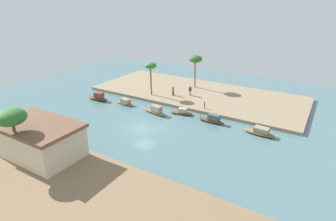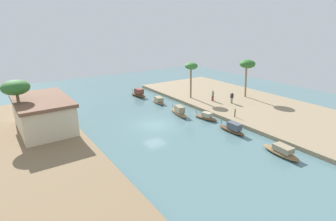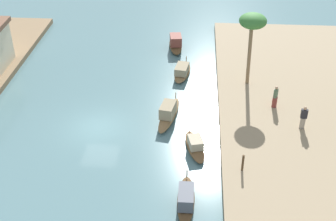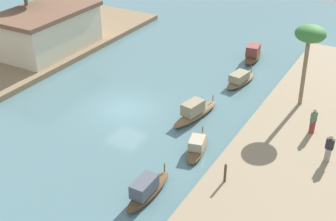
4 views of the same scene
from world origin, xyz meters
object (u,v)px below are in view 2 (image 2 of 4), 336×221
object	(u,v)px
sampan_foreground	(206,117)
sampan_near_left_bank	(281,151)
person_by_mooring	(232,98)
sampan_downstream_large	(158,100)
palm_tree_left_near	(247,65)
mooring_post	(235,113)
person_on_near_bank	(213,96)
sampan_with_tall_canopy	(139,94)
palm_tree_right_tall	(16,88)
palm_tree_left_far	(191,67)
riverside_building	(43,114)
sampan_midstream	(232,129)
sampan_with_red_awning	(179,112)

from	to	relation	value
sampan_foreground	sampan_near_left_bank	xyz separation A→B (m)	(-11.70, 0.72, 0.07)
person_by_mooring	sampan_foreground	bearing A→B (deg)	-155.96
sampan_downstream_large	palm_tree_left_near	distance (m)	15.35
mooring_post	person_on_near_bank	bearing A→B (deg)	-21.14
sampan_with_tall_canopy	palm_tree_right_tall	world-z (taller)	palm_tree_right_tall
sampan_near_left_bank	sampan_with_tall_canopy	distance (m)	26.83
sampan_downstream_large	person_on_near_bank	distance (m)	8.62
sampan_foreground	palm_tree_left_far	xyz separation A→B (m)	(8.25, -3.91, 5.10)
sampan_with_tall_canopy	riverside_building	bearing A→B (deg)	108.43
sampan_near_left_bank	sampan_downstream_large	xyz separation A→B (m)	(21.69, 0.51, -0.03)
sampan_with_tall_canopy	palm_tree_left_far	xyz separation A→B (m)	(-6.84, -5.98, 4.92)
sampan_downstream_large	palm_tree_left_far	distance (m)	7.42
sampan_midstream	person_by_mooring	size ratio (longest dim) A/B	2.27
sampan_downstream_large	palm_tree_left_near	size ratio (longest dim) A/B	0.62
sampan_midstream	person_on_near_bank	world-z (taller)	person_on_near_bank
palm_tree_left_far	palm_tree_right_tall	xyz separation A→B (m)	(-1.02, 24.73, 0.14)
person_by_mooring	sampan_with_tall_canopy	bearing A→B (deg)	132.20
sampan_near_left_bank	palm_tree_right_tall	distance (m)	28.10
sampan_midstream	person_on_near_bank	xyz separation A→B (m)	(9.90, -6.05, 0.72)
sampan_midstream	person_on_near_bank	size ratio (longest dim) A/B	2.26
palm_tree_left_far	sampan_with_red_awning	bearing A→B (deg)	129.44
palm_tree_left_far	palm_tree_right_tall	bearing A→B (deg)	92.35
sampan_with_red_awning	sampan_downstream_large	bearing A→B (deg)	4.57
sampan_foreground	palm_tree_right_tall	bearing A→B (deg)	56.68
sampan_midstream	palm_tree_left_near	size ratio (longest dim) A/B	0.63
mooring_post	palm_tree_right_tall	distance (m)	25.95
sampan_near_left_bank	person_by_mooring	world-z (taller)	person_by_mooring
sampan_near_left_bank	person_by_mooring	size ratio (longest dim) A/B	2.47
palm_tree_left_far	sampan_with_tall_canopy	bearing A→B (deg)	41.17
sampan_midstream	sampan_downstream_large	world-z (taller)	sampan_midstream
sampan_with_red_awning	sampan_downstream_large	xyz separation A→B (m)	(6.54, -0.71, -0.10)
palm_tree_left_far	sampan_near_left_bank	bearing A→B (deg)	166.94
person_on_near_bank	palm_tree_left_far	world-z (taller)	palm_tree_left_far
palm_tree_left_near	riverside_building	bearing A→B (deg)	83.40
person_by_mooring	riverside_building	bearing A→B (deg)	175.72
person_on_near_bank	palm_tree_right_tall	size ratio (longest dim) A/B	0.28
palm_tree_right_tall	sampan_midstream	bearing A→B (deg)	-121.07
sampan_downstream_large	palm_tree_right_tall	world-z (taller)	palm_tree_right_tall
palm_tree_left_near	palm_tree_right_tall	world-z (taller)	palm_tree_left_near
sampan_foreground	sampan_midstream	xyz separation A→B (m)	(-5.06, 0.41, 0.13)
palm_tree_right_tall	person_on_near_bank	bearing A→B (deg)	-95.17
palm_tree_right_tall	mooring_post	bearing A→B (deg)	-112.12
sampan_foreground	palm_tree_left_far	size ratio (longest dim) A/B	0.63
sampan_with_red_awning	person_by_mooring	world-z (taller)	person_by_mooring
palm_tree_left_far	palm_tree_left_near	bearing A→B (deg)	-120.80
sampan_near_left_bank	mooring_post	size ratio (longest dim) A/B	3.78
mooring_post	palm_tree_left_near	distance (m)	11.68
sampan_with_red_awning	person_by_mooring	size ratio (longest dim) A/B	2.78
person_on_near_bank	person_by_mooring	size ratio (longest dim) A/B	1.00
sampan_foreground	sampan_with_tall_canopy	distance (m)	15.23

